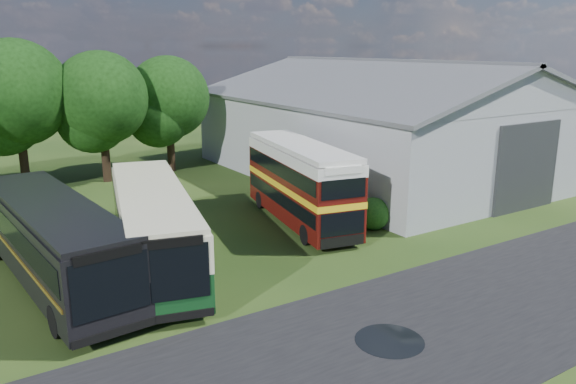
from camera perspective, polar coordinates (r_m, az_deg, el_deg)
ground at (r=21.53m, az=7.77°, el=-10.42°), size 120.00×120.00×0.00m
asphalt_road at (r=21.69m, az=19.21°, el=-10.96°), size 60.00×8.00×0.02m
puddle at (r=18.66m, az=10.26°, el=-14.70°), size 2.20×2.20×0.01m
storage_shed at (r=41.74m, az=9.58°, el=7.66°), size 18.80×24.80×8.15m
tree_mid at (r=39.94m, az=-25.93°, el=9.03°), size 6.80×6.80×9.60m
tree_right_a at (r=39.91m, az=-18.48°, el=9.01°), size 6.26×6.26×8.83m
tree_right_b at (r=42.20m, az=-12.08°, el=9.36°), size 5.98×5.98×8.45m
shrub_front at (r=29.18m, az=8.58°, el=-3.65°), size 1.70×1.70×1.70m
shrub_mid at (r=30.64m, az=6.13°, el=-2.69°), size 1.60×1.60×1.60m
shrub_back at (r=32.15m, az=3.91°, el=-1.80°), size 1.80×1.80×1.80m
bus_green_single at (r=24.22m, az=-13.54°, el=-3.30°), size 5.65×12.48×3.35m
bus_maroon_double at (r=29.27m, az=1.28°, el=0.86°), size 4.36×10.13×4.23m
bus_dark_single at (r=23.50m, az=-22.67°, el=-4.61°), size 3.82×12.32×3.35m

